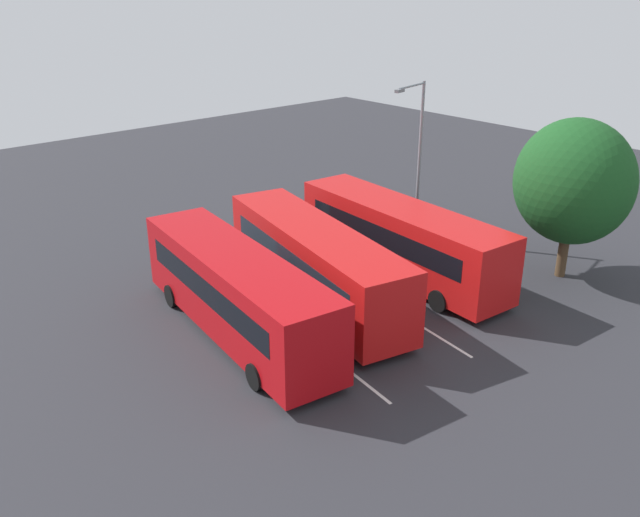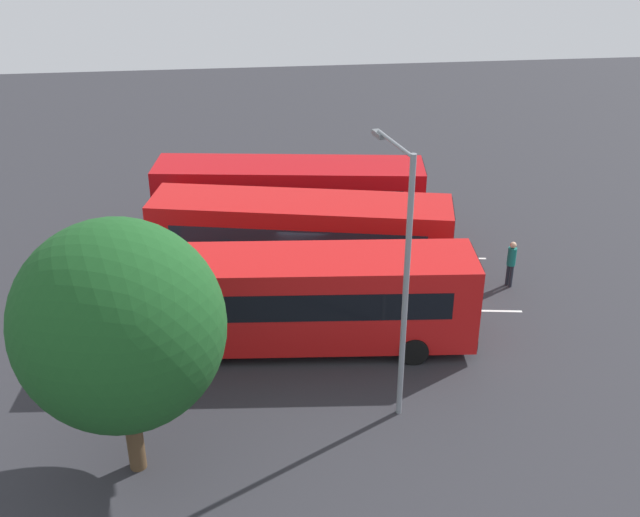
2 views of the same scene
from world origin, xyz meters
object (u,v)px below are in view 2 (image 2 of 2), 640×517
bus_far_left (302,298)px  bus_center_right (290,197)px  bus_center_left (301,237)px  street_lamp (403,270)px  depot_tree (119,327)px  pedestrian (511,260)px

bus_far_left → bus_center_right: (0.33, 8.50, 0.00)m
bus_far_left → bus_center_left: 4.61m
street_lamp → bus_far_left: bearing=21.4°
bus_far_left → bus_center_right: size_ratio=0.99×
bus_far_left → bus_center_left: bearing=89.6°
bus_center_right → depot_tree: 14.94m
bus_center_right → pedestrian: size_ratio=6.21×
bus_center_left → bus_center_right: (-0.10, 3.91, 0.00)m
bus_center_right → street_lamp: 12.61m
bus_center_left → street_lamp: (1.95, -8.21, 2.77)m
bus_far_left → pedestrian: bus_far_left is taller
pedestrian → street_lamp: bearing=15.8°
bus_far_left → bus_center_right: same height
bus_far_left → bus_center_right: 8.51m
depot_tree → street_lamp: bearing=13.0°
depot_tree → bus_far_left: bearing=47.6°
bus_center_right → pedestrian: bus_center_right is taller
pedestrian → street_lamp: (-5.71, -6.68, 3.44)m
street_lamp → depot_tree: size_ratio=1.12×
bus_center_right → depot_tree: size_ratio=1.62×
bus_center_right → pedestrian: (7.76, -5.45, -0.67)m
bus_center_left → pedestrian: 7.84m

